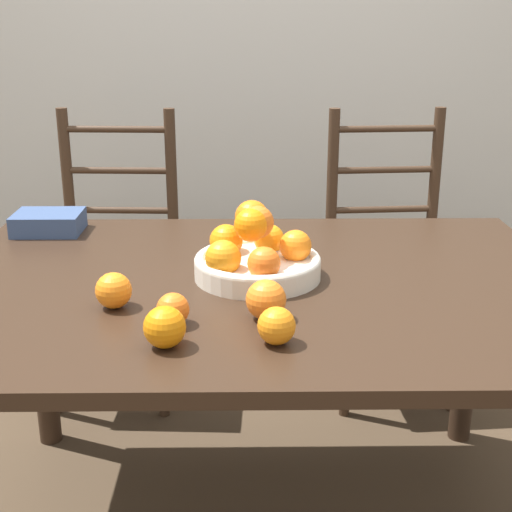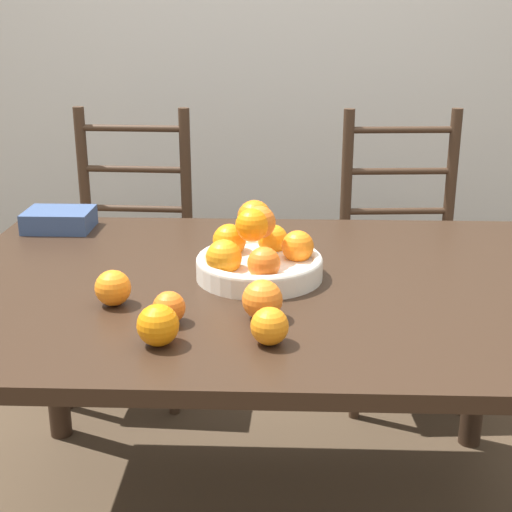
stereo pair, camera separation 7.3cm
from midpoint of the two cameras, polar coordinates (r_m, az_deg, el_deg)
name	(u,v)px [view 2 (the right image)]	position (r m, az deg, el deg)	size (l,w,h in m)	color
wall_back	(272,18)	(3.13, 1.96, 18.48)	(8.00, 0.06, 2.60)	beige
dining_table	(259,314)	(1.71, 1.48, -4.69)	(1.50, 1.05, 0.72)	black
fruit_bowl	(257,255)	(1.68, 1.29, 0.05)	(0.30, 0.30, 0.18)	silver
orange_loose_0	(113,288)	(1.55, -10.05, -2.55)	(0.08, 0.08, 0.08)	orange
orange_loose_1	(158,325)	(1.35, -6.31, -5.54)	(0.08, 0.08, 0.08)	orange
orange_loose_2	(169,308)	(1.44, -5.53, -4.14)	(0.07, 0.07, 0.07)	orange
orange_loose_3	(262,300)	(1.45, 1.96, -3.54)	(0.08, 0.08, 0.08)	orange
orange_loose_4	(270,326)	(1.35, 2.66, -5.64)	(0.07, 0.07, 0.07)	orange
chair_left	(129,259)	(2.59, -9.32, -0.23)	(0.44, 0.42, 1.00)	#382619
chair_right	(403,262)	(2.58, 12.47, -0.49)	(0.45, 0.43, 1.00)	#382619
book_stack	(59,220)	(2.13, -14.52, 2.82)	(0.19, 0.14, 0.06)	#334770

